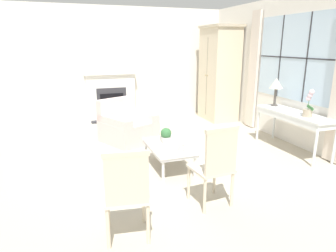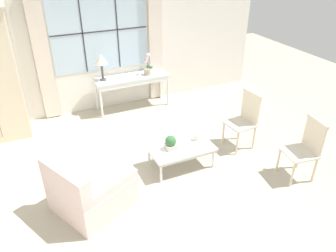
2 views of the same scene
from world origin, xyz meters
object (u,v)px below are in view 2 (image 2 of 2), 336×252
potted_orchid (147,67)px  pillar_candle (197,137)px  armchair_upholstered (90,191)px  accent_chair_wooden (306,146)px  console_table (132,80)px  potted_plant_small (171,143)px  side_chair_wooden (245,117)px  table_lamp (101,60)px  coffee_table (181,149)px

potted_orchid → pillar_candle: (-0.03, -2.26, -0.47)m
armchair_upholstered → pillar_candle: 1.91m
potted_orchid → pillar_candle: size_ratio=3.64×
pillar_candle → accent_chair_wooden: bearing=-40.0°
console_table → armchair_upholstered: 3.14m
potted_orchid → armchair_upholstered: 3.33m
console_table → accent_chair_wooden: bearing=-64.7°
potted_plant_small → side_chair_wooden: bearing=4.1°
armchair_upholstered → side_chair_wooden: (2.83, 0.46, 0.29)m
side_chair_wooden → accent_chair_wooden: (0.30, -1.11, -0.02)m
console_table → table_lamp: table_lamp is taller
console_table → pillar_candle: (0.32, -2.30, -0.22)m
coffee_table → pillar_candle: size_ratio=7.99×
console_table → potted_plant_small: 2.37m
potted_orchid → coffee_table: size_ratio=0.46×
coffee_table → pillar_candle: bearing=13.8°
side_chair_wooden → pillar_candle: 0.98m
potted_orchid → coffee_table: 2.43m
side_chair_wooden → table_lamp: bearing=129.5°
console_table → accent_chair_wooden: accent_chair_wooden is taller
potted_orchid → accent_chair_wooden: 3.57m
pillar_candle → console_table: bearing=97.9°
coffee_table → pillar_candle: (0.32, 0.08, 0.09)m
table_lamp → coffee_table: 2.63m
console_table → pillar_candle: bearing=-82.1°
armchair_upholstered → table_lamp: bearing=71.2°
table_lamp → potted_plant_small: (0.42, -2.41, -0.66)m
console_table → potted_orchid: 0.43m
side_chair_wooden → console_table: bearing=119.8°
armchair_upholstered → coffee_table: (1.54, 0.33, 0.05)m
console_table → side_chair_wooden: 2.60m
console_table → accent_chair_wooden: size_ratio=1.60×
console_table → armchair_upholstered: bearing=-119.6°
console_table → side_chair_wooden: bearing=-60.2°
potted_plant_small → pillar_candle: (0.50, 0.06, -0.06)m
table_lamp → pillar_candle: size_ratio=4.26×
armchair_upholstered → pillar_candle: bearing=12.5°
potted_orchid → armchair_upholstered: (-1.89, -2.67, -0.62)m
accent_chair_wooden → console_table: bearing=115.3°
accent_chair_wooden → armchair_upholstered: bearing=168.2°
coffee_table → potted_orchid: bearing=81.6°
table_lamp → accent_chair_wooden: 4.10m
console_table → potted_orchid: potted_orchid is taller
console_table → pillar_candle: console_table is taller
armchair_upholstered → potted_plant_small: bearing=14.4°
console_table → table_lamp: bearing=176.0°
accent_chair_wooden → coffee_table: size_ratio=0.96×
armchair_upholstered → accent_chair_wooden: 3.21m
table_lamp → potted_orchid: size_ratio=1.17×
accent_chair_wooden → pillar_candle: accent_chair_wooden is taller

